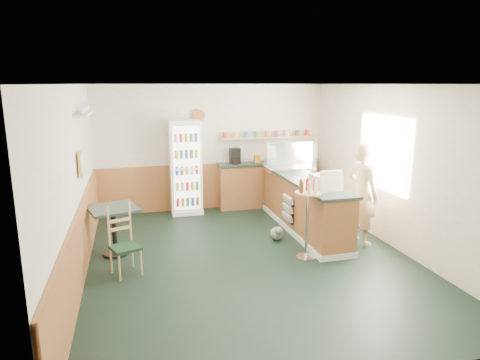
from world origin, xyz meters
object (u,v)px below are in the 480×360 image
object	(u,v)px
drinks_fridge	(185,167)
shopkeeper	(362,194)
cafe_chair	(125,238)
cafe_table	(114,222)
display_case	(290,157)
cash_register	(326,182)
condiment_stand	(307,209)

from	to	relation	value
drinks_fridge	shopkeeper	bearing A→B (deg)	-43.34
shopkeeper	cafe_chair	world-z (taller)	shopkeeper
cafe_table	cafe_chair	world-z (taller)	cafe_chair
display_case	cafe_chair	distance (m)	3.80
cash_register	condiment_stand	distance (m)	0.67
drinks_fridge	cafe_chair	distance (m)	3.05
shopkeeper	cafe_table	size ratio (longest dim) A/B	1.97
display_case	cash_register	world-z (taller)	display_case
condiment_stand	drinks_fridge	bearing A→B (deg)	117.48
display_case	shopkeeper	size ratio (longest dim) A/B	0.54
drinks_fridge	shopkeeper	world-z (taller)	drinks_fridge
drinks_fridge	condiment_stand	world-z (taller)	drinks_fridge
shopkeeper	condiment_stand	size ratio (longest dim) A/B	1.40
drinks_fridge	condiment_stand	size ratio (longest dim) A/B	1.57
cafe_chair	shopkeeper	bearing A→B (deg)	-19.17
display_case	cafe_chair	bearing A→B (deg)	-150.17
drinks_fridge	cafe_chair	bearing A→B (deg)	-114.35
drinks_fridge	display_case	distance (m)	2.20
cafe_table	display_case	bearing A→B (deg)	18.51
display_case	cash_register	bearing A→B (deg)	-90.00
cafe_table	cafe_chair	size ratio (longest dim) A/B	0.88
drinks_fridge	display_case	world-z (taller)	drinks_fridge
cafe_table	condiment_stand	bearing A→B (deg)	-16.86
condiment_stand	cafe_chair	size ratio (longest dim) A/B	1.24
cafe_table	cafe_chair	distance (m)	0.73
condiment_stand	cafe_table	bearing A→B (deg)	163.14
cash_register	cafe_table	distance (m)	3.49
shopkeeper	condiment_stand	distance (m)	1.23
display_case	condiment_stand	size ratio (longest dim) A/B	0.76
shopkeeper	cafe_chair	distance (m)	3.95
condiment_stand	cafe_table	xyz separation A→B (m)	(-2.93, 0.89, -0.25)
display_case	cash_register	xyz separation A→B (m)	(0.00, -1.66, -0.15)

